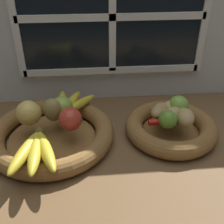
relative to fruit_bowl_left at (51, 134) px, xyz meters
The scene contains 17 objects.
ground_plane 21.48cm from the fruit_bowl_left, ahead, with size 140.00×90.00×3.00cm, color brown.
back_wall 42.61cm from the fruit_bowl_left, 52.29° to the left, with size 140.00×4.60×55.00cm.
fruit_bowl_left is the anchor object (origin of this frame).
fruit_bowl_right 37.16cm from the fruit_bowl_left, ahead, with size 28.60×28.60×5.38cm.
apple_golden_left 9.26cm from the fruit_bowl_left, 161.93° to the left, with size 7.55×7.55×7.55cm, color #DBB756.
apple_green_back 8.95cm from the fruit_bowl_left, 56.89° to the left, with size 6.74×6.74×6.74cm, color #8CAD3D.
apple_red_right 9.08cm from the fruit_bowl_left, 15.99° to the right, with size 6.82×6.82×6.82cm, color #B73828.
pear_brown 7.41cm from the fruit_bowl_left, 74.76° to the left, with size 5.82×5.34×7.44cm, color olive.
banana_bunch_front 13.89cm from the fruit_bowl_left, 99.92° to the right, with size 13.57×18.86×3.23cm.
banana_bunch_back 12.85cm from the fruit_bowl_left, 62.02° to the left, with size 13.64×16.82×2.79cm.
potato_back 39.59cm from the fruit_bowl_left, ahead, with size 7.61×5.09×4.41cm, color tan.
potato_oblong 34.22cm from the fruit_bowl_left, ahead, with size 8.11×4.66×4.01cm, color #A38451.
potato_large 37.49cm from the fruit_bowl_left, ahead, with size 7.44×4.65×4.19cm, color tan.
potato_small 40.66cm from the fruit_bowl_left, ahead, with size 7.37×5.38×5.11cm, color tan.
lime_near 35.38cm from the fruit_bowl_left, ahead, with size 5.65×5.65×5.65cm, color olive.
lime_far 40.61cm from the fruit_bowl_left, ahead, with size 6.14×6.14×6.14cm, color #7AAD3D.
chili_pepper 35.61cm from the fruit_bowl_left, ahead, with size 1.99×1.99×11.94cm, color red.
Camera 1 is at (-8.58, -66.41, 52.87)cm, focal length 44.24 mm.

